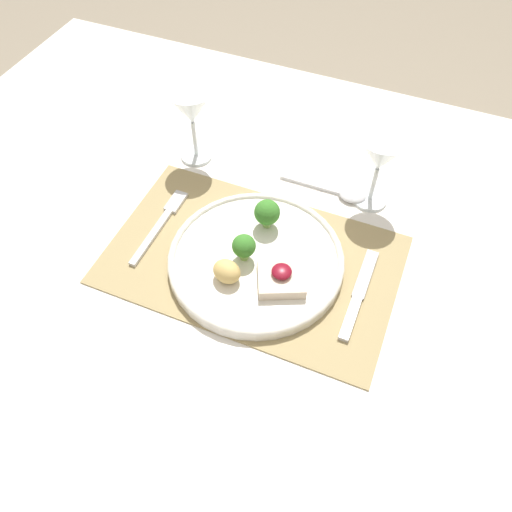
{
  "coord_description": "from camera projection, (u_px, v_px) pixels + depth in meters",
  "views": [
    {
      "loc": [
        0.2,
        -0.46,
        1.41
      ],
      "look_at": [
        0.01,
        -0.01,
        0.76
      ],
      "focal_mm": 35.0,
      "sensor_mm": 36.0,
      "label": 1
    }
  ],
  "objects": [
    {
      "name": "ground_plane",
      "position": [
        254.0,
        413.0,
        1.43
      ],
      "size": [
        8.0,
        8.0,
        0.0
      ],
      "primitive_type": "plane",
      "color": "gray"
    },
    {
      "name": "dining_table",
      "position": [
        252.0,
        285.0,
        0.9
      ],
      "size": [
        1.5,
        1.12,
        0.73
      ],
      "color": "white",
      "rests_on": "ground_plane"
    },
    {
      "name": "placemat",
      "position": [
        252.0,
        260.0,
        0.84
      ],
      "size": [
        0.48,
        0.3,
        0.0
      ],
      "primitive_type": "cube",
      "color": "#9E895B",
      "rests_on": "dining_table"
    },
    {
      "name": "dinner_plate",
      "position": [
        256.0,
        258.0,
        0.82
      ],
      "size": [
        0.29,
        0.29,
        0.07
      ],
      "color": "silver",
      "rests_on": "placemat"
    },
    {
      "name": "fork",
      "position": [
        162.0,
        221.0,
        0.89
      ],
      "size": [
        0.02,
        0.18,
        0.01
      ],
      "rotation": [
        0.0,
        0.0,
        0.03
      ],
      "color": "silver",
      "rests_on": "placemat"
    },
    {
      "name": "knife",
      "position": [
        357.0,
        299.0,
        0.79
      ],
      "size": [
        0.02,
        0.18,
        0.01
      ],
      "rotation": [
        0.0,
        0.0,
        -0.0
      ],
      "color": "silver",
      "rests_on": "placemat"
    },
    {
      "name": "spoon",
      "position": [
        344.0,
        192.0,
        0.93
      ],
      "size": [
        0.17,
        0.04,
        0.01
      ],
      "rotation": [
        0.0,
        0.0,
        0.04
      ],
      "color": "silver",
      "rests_on": "dining_table"
    },
    {
      "name": "wine_glass_near",
      "position": [
        381.0,
        156.0,
        0.84
      ],
      "size": [
        0.09,
        0.09,
        0.15
      ],
      "color": "white",
      "rests_on": "dining_table"
    },
    {
      "name": "wine_glass_far",
      "position": [
        191.0,
        109.0,
        0.91
      ],
      "size": [
        0.09,
        0.09,
        0.15
      ],
      "color": "white",
      "rests_on": "dining_table"
    }
  ]
}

